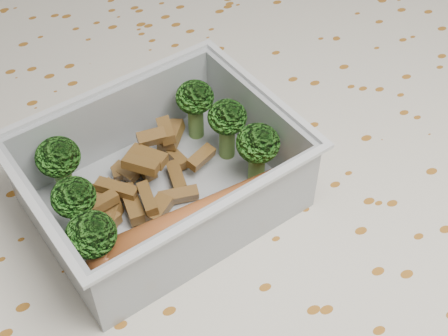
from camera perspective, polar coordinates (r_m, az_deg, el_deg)
name	(u,v)px	position (r m, az deg, el deg)	size (l,w,h in m)	color
dining_table	(218,256)	(0.56, -0.59, -8.05)	(1.40, 0.90, 0.75)	brown
tablecloth	(217,221)	(0.52, -0.64, -4.88)	(1.46, 0.96, 0.19)	silver
lunch_container	(162,183)	(0.46, -5.67, -1.33)	(0.21, 0.18, 0.07)	silver
broccoli_florets	(152,161)	(0.45, -6.60, 0.62)	(0.17, 0.12, 0.05)	#608C3F
meat_pile	(141,179)	(0.48, -7.56, -1.00)	(0.11, 0.09, 0.03)	brown
sausage	(199,219)	(0.45, -2.31, -4.71)	(0.17, 0.03, 0.03)	#B3592A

